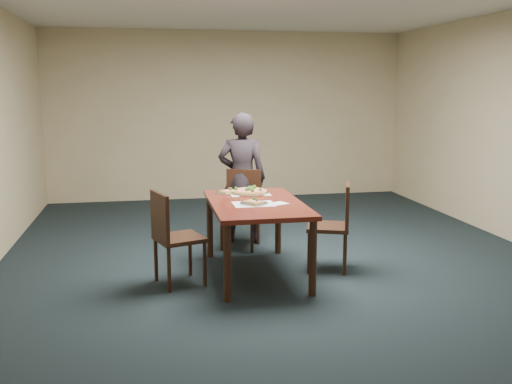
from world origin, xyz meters
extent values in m
plane|color=black|center=(0.00, 0.00, 0.00)|extent=(8.00, 8.00, 0.00)
plane|color=#C8B58B|center=(0.00, 4.00, 1.40)|extent=(6.00, 0.00, 6.00)
cube|color=#501610|center=(-0.33, -0.15, 0.73)|extent=(0.90, 1.50, 0.04)
cylinder|color=black|center=(-0.72, -0.84, 0.35)|extent=(0.07, 0.07, 0.70)
cylinder|color=black|center=(-0.72, 0.54, 0.35)|extent=(0.07, 0.07, 0.70)
cylinder|color=black|center=(0.06, -0.84, 0.35)|extent=(0.07, 0.07, 0.70)
cylinder|color=black|center=(0.06, 0.54, 0.35)|extent=(0.07, 0.07, 0.70)
cube|color=black|center=(-0.32, 0.85, 0.45)|extent=(0.55, 0.55, 0.04)
cylinder|color=black|center=(-0.56, 0.76, 0.21)|extent=(0.04, 0.04, 0.43)
cylinder|color=black|center=(-0.42, 1.09, 0.21)|extent=(0.04, 0.04, 0.43)
cylinder|color=black|center=(-0.23, 0.62, 0.21)|extent=(0.04, 0.04, 0.43)
cylinder|color=black|center=(-0.09, 0.95, 0.21)|extent=(0.04, 0.04, 0.43)
cube|color=black|center=(-0.25, 1.03, 0.69)|extent=(0.40, 0.19, 0.44)
cube|color=black|center=(-1.10, -0.29, 0.45)|extent=(0.53, 0.53, 0.04)
cylinder|color=black|center=(-0.87, -0.40, 0.21)|extent=(0.04, 0.04, 0.43)
cylinder|color=black|center=(-1.21, -0.52, 0.21)|extent=(0.04, 0.04, 0.43)
cylinder|color=black|center=(-0.98, -0.06, 0.21)|extent=(0.04, 0.04, 0.43)
cylinder|color=black|center=(-1.33, -0.17, 0.21)|extent=(0.04, 0.04, 0.43)
cube|color=black|center=(-1.28, -0.35, 0.69)|extent=(0.17, 0.41, 0.44)
cube|color=black|center=(0.44, -0.12, 0.45)|extent=(0.54, 0.54, 0.04)
cylinder|color=black|center=(0.33, 0.11, 0.21)|extent=(0.04, 0.04, 0.43)
cylinder|color=black|center=(0.67, -0.01, 0.21)|extent=(0.04, 0.04, 0.43)
cylinder|color=black|center=(0.21, -0.23, 0.21)|extent=(0.04, 0.04, 0.43)
cylinder|color=black|center=(0.55, -0.35, 0.21)|extent=(0.04, 0.04, 0.43)
cube|color=black|center=(0.62, -0.19, 0.69)|extent=(0.17, 0.41, 0.44)
imported|color=black|center=(-0.26, 1.10, 0.79)|extent=(0.65, 0.50, 1.58)
cube|color=white|center=(-0.31, 0.30, 0.75)|extent=(0.42, 0.32, 0.00)
cube|color=white|center=(-0.37, -0.26, 0.75)|extent=(0.40, 0.30, 0.00)
cylinder|color=silver|center=(-0.31, 0.30, 0.76)|extent=(0.41, 0.41, 0.01)
cylinder|color=#B38444|center=(-0.31, 0.30, 0.77)|extent=(0.37, 0.37, 0.02)
cylinder|color=#E7BB78|center=(-0.31, 0.30, 0.79)|extent=(0.33, 0.33, 0.01)
sphere|color=#224715|center=(-0.24, 0.40, 0.80)|extent=(0.04, 0.04, 0.04)
sphere|color=#224715|center=(-0.28, 0.36, 0.80)|extent=(0.04, 0.04, 0.04)
sphere|color=#224715|center=(-0.30, 0.19, 0.80)|extent=(0.04, 0.04, 0.04)
sphere|color=#224715|center=(-0.33, 0.29, 0.80)|extent=(0.04, 0.04, 0.04)
sphere|color=#224715|center=(-0.45, 0.33, 0.80)|extent=(0.04, 0.04, 0.04)
sphere|color=#224715|center=(-0.29, 0.28, 0.80)|extent=(0.03, 0.03, 0.03)
sphere|color=#224715|center=(-0.30, 0.27, 0.80)|extent=(0.03, 0.03, 0.03)
sphere|color=#224715|center=(-0.33, 0.30, 0.80)|extent=(0.03, 0.03, 0.03)
sphere|color=#224715|center=(-0.29, 0.31, 0.80)|extent=(0.04, 0.04, 0.04)
sphere|color=#224715|center=(-0.30, 0.36, 0.80)|extent=(0.04, 0.04, 0.04)
sphere|color=#224715|center=(-0.20, 0.23, 0.80)|extent=(0.03, 0.03, 0.03)
sphere|color=#224715|center=(-0.27, 0.34, 0.80)|extent=(0.04, 0.04, 0.04)
sphere|color=#224715|center=(-0.35, 0.26, 0.80)|extent=(0.04, 0.04, 0.04)
sphere|color=#224715|center=(-0.32, 0.27, 0.80)|extent=(0.04, 0.04, 0.04)
cylinder|color=silver|center=(-0.37, -0.26, 0.76)|extent=(0.28, 0.28, 0.01)
cube|color=#B38444|center=(-0.37, -0.26, 0.77)|extent=(0.20, 0.21, 0.02)
cube|color=#E7BB78|center=(-0.37, -0.26, 0.78)|extent=(0.16, 0.17, 0.01)
sphere|color=#224715|center=(-0.34, -0.27, 0.79)|extent=(0.03, 0.03, 0.03)
sphere|color=#224715|center=(-0.36, -0.21, 0.79)|extent=(0.03, 0.03, 0.03)
cylinder|color=silver|center=(-0.53, 0.38, 0.76)|extent=(0.28, 0.28, 0.01)
cube|color=#B38444|center=(-0.53, 0.38, 0.77)|extent=(0.21, 0.20, 0.02)
cube|color=#E7BB78|center=(-0.53, 0.38, 0.78)|extent=(0.17, 0.16, 0.01)
sphere|color=#224715|center=(-0.51, 0.42, 0.79)|extent=(0.03, 0.03, 0.03)
sphere|color=#224715|center=(-0.50, 0.40, 0.79)|extent=(0.03, 0.03, 0.03)
cube|color=white|center=(-0.12, -0.28, 0.75)|extent=(0.19, 0.19, 0.01)
camera|label=1|loc=(-1.38, -5.61, 1.87)|focal=40.00mm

